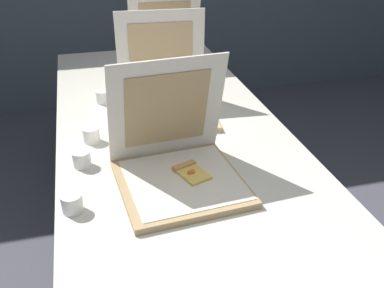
{
  "coord_description": "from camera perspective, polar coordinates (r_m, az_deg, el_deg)",
  "views": [
    {
      "loc": [
        -0.32,
        -0.84,
        1.54
      ],
      "look_at": [
        0.02,
        0.48,
        0.79
      ],
      "focal_mm": 41.42,
      "sensor_mm": 36.0,
      "label": 1
    }
  ],
  "objects": [
    {
      "name": "table",
      "position": [
        1.75,
        -2.11,
        -0.3
      ],
      "size": [
        0.9,
        2.39,
        0.73
      ],
      "color": "silver",
      "rests_on": "ground"
    },
    {
      "name": "pizza_box_front",
      "position": [
        1.43,
        -1.82,
        -2.86
      ],
      "size": [
        0.42,
        0.42,
        0.4
      ],
      "rotation": [
        0.0,
        0.0,
        0.08
      ],
      "color": "tan",
      "rests_on": "table"
    },
    {
      "name": "pizza_box_middle",
      "position": [
        1.91,
        -3.38,
        5.77
      ],
      "size": [
        0.42,
        0.42,
        0.41
      ],
      "rotation": [
        0.0,
        0.0,
        -0.08
      ],
      "color": "tan",
      "rests_on": "table"
    },
    {
      "name": "pizza_box_back",
      "position": [
        2.42,
        -2.97,
        10.78
      ],
      "size": [
        0.39,
        0.4,
        0.4
      ],
      "rotation": [
        0.0,
        0.0,
        -0.02
      ],
      "color": "tan",
      "rests_on": "table"
    },
    {
      "name": "cup_white_mid",
      "position": [
        1.72,
        -12.85,
        1.17
      ],
      "size": [
        0.06,
        0.06,
        0.06
      ],
      "primitive_type": "cylinder",
      "color": "white",
      "rests_on": "table"
    },
    {
      "name": "cup_white_near_center",
      "position": [
        1.57,
        -14.03,
        -1.87
      ],
      "size": [
        0.06,
        0.06,
        0.06
      ],
      "primitive_type": "cylinder",
      "color": "white",
      "rests_on": "table"
    },
    {
      "name": "cup_white_near_left",
      "position": [
        1.36,
        -15.21,
        -7.36
      ],
      "size": [
        0.06,
        0.06,
        0.06
      ],
      "primitive_type": "cylinder",
      "color": "white",
      "rests_on": "table"
    },
    {
      "name": "cup_white_far",
      "position": [
        2.06,
        -11.39,
        5.99
      ],
      "size": [
        0.06,
        0.06,
        0.06
      ],
      "primitive_type": "cylinder",
      "color": "white",
      "rests_on": "table"
    }
  ]
}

